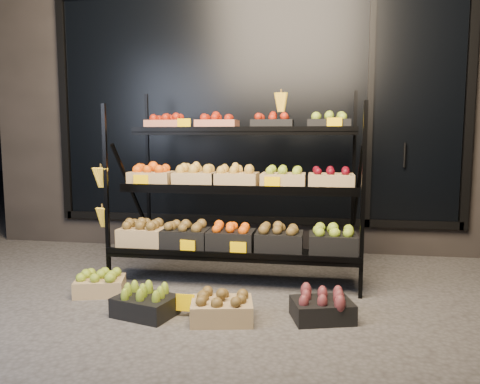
% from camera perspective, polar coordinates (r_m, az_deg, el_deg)
% --- Properties ---
extents(ground, '(24.00, 24.00, 0.00)m').
position_cam_1_polar(ground, '(3.68, -1.85, -12.86)').
color(ground, '#514F4C').
rests_on(ground, ground).
extents(building, '(6.00, 2.08, 3.50)m').
position_cam_1_polar(building, '(6.05, 2.94, 11.63)').
color(building, '#2D2826').
rests_on(building, ground).
extents(display_rack, '(2.18, 1.02, 1.74)m').
position_cam_1_polar(display_rack, '(4.08, -0.42, 0.48)').
color(display_rack, black).
rests_on(display_rack, ground).
extents(tag_floor_a, '(0.13, 0.01, 0.12)m').
position_cam_1_polar(tag_floor_a, '(3.34, -6.68, -13.90)').
color(tag_floor_a, '#FFC300').
rests_on(tag_floor_a, ground).
extents(floor_crate_left, '(0.43, 0.36, 0.19)m').
position_cam_1_polar(floor_crate_left, '(3.91, -16.71, -10.57)').
color(floor_crate_left, tan).
rests_on(floor_crate_left, ground).
extents(floor_crate_midleft, '(0.46, 0.39, 0.20)m').
position_cam_1_polar(floor_crate_midleft, '(3.39, -11.49, -13.04)').
color(floor_crate_midleft, black).
rests_on(floor_crate_midleft, ground).
extents(floor_crate_midright, '(0.46, 0.37, 0.20)m').
position_cam_1_polar(floor_crate_midright, '(3.24, -2.23, -13.84)').
color(floor_crate_midright, tan).
rests_on(floor_crate_midright, ground).
extents(floor_crate_right, '(0.46, 0.39, 0.20)m').
position_cam_1_polar(floor_crate_right, '(3.30, 9.99, -13.56)').
color(floor_crate_right, black).
rests_on(floor_crate_right, ground).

